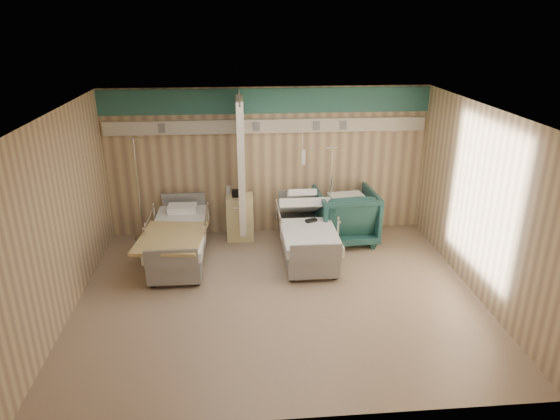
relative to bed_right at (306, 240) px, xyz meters
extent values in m
cube|color=#8A725F|center=(-0.60, -1.30, -0.32)|extent=(6.00, 5.00, 0.00)
cube|color=tan|center=(-0.60, 1.20, 1.08)|extent=(6.00, 0.04, 2.80)
cube|color=tan|center=(-0.60, -3.80, 1.08)|extent=(6.00, 0.04, 2.80)
cube|color=tan|center=(-3.60, -1.30, 1.08)|extent=(0.04, 5.00, 2.80)
cube|color=tan|center=(2.40, -1.30, 1.08)|extent=(0.04, 5.00, 2.80)
cube|color=white|center=(-0.60, -1.30, 2.48)|extent=(6.00, 5.00, 0.04)
cube|color=#2A625B|center=(-0.60, 1.18, 2.23)|extent=(6.00, 0.04, 0.45)
cube|color=beige|center=(-0.60, 1.15, 1.79)|extent=(5.88, 0.08, 0.25)
cylinder|color=silver|center=(-1.10, 0.30, 2.44)|extent=(0.03, 1.80, 0.03)
cube|color=silver|center=(-1.10, 0.65, 1.19)|extent=(0.12, 0.90, 2.35)
cube|color=beige|center=(-1.15, 0.90, 0.11)|extent=(0.50, 0.48, 0.85)
imported|color=#1C4645|center=(0.81, 0.60, 0.19)|extent=(1.14, 1.17, 1.01)
cube|color=white|center=(0.84, 0.58, 0.73)|extent=(0.69, 0.63, 0.07)
cylinder|color=silver|center=(0.54, 0.71, -0.30)|extent=(0.32, 0.32, 0.03)
cylinder|color=silver|center=(0.54, 0.71, 0.58)|extent=(0.03, 0.03, 1.78)
cylinder|color=silver|center=(0.54, 0.71, 1.47)|extent=(0.21, 0.03, 0.03)
cylinder|color=silver|center=(-2.99, 0.98, -0.30)|extent=(0.35, 0.35, 0.03)
cylinder|color=silver|center=(-2.99, 0.98, 0.66)|extent=(0.03, 0.03, 1.95)
cylinder|color=silver|center=(-2.99, 0.98, 1.64)|extent=(0.23, 0.03, 0.03)
cube|color=black|center=(0.09, 0.06, 0.34)|extent=(0.22, 0.16, 0.04)
cube|color=tan|center=(-2.26, -0.46, 0.34)|extent=(1.14, 1.37, 0.04)
cube|color=black|center=(-1.16, 0.85, 0.60)|extent=(0.24, 0.17, 0.12)
cylinder|color=white|center=(-1.35, 1.03, 0.61)|extent=(0.10, 0.10, 0.15)
camera|label=1|loc=(-1.14, -7.88, 3.66)|focal=32.00mm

